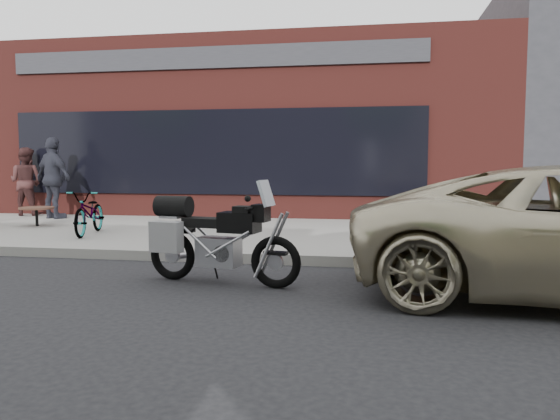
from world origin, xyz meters
name	(u,v)px	position (x,y,z in m)	size (l,w,h in m)	color
ground	(107,366)	(0.00, 0.00, 0.00)	(120.00, 120.00, 0.00)	black
near_sidewalk	(279,233)	(0.00, 7.00, 0.07)	(44.00, 6.00, 0.15)	gray
storefront	(256,138)	(-2.00, 13.98, 2.25)	(14.00, 10.07, 4.50)	maroon
motorcycle	(211,239)	(-0.06, 2.73, 0.54)	(1.98, 0.70, 1.26)	black
bicycle_front	(90,213)	(-3.23, 5.57, 0.55)	(0.53, 1.52, 0.80)	gray
cafe_table	(36,209)	(-5.00, 6.60, 0.51)	(0.68, 0.68, 0.39)	black
cafe_patron_left	(26,182)	(-6.61, 8.60, 0.99)	(0.81, 0.63, 1.67)	#442524
cafe_patron_right	(53,178)	(-5.50, 8.02, 1.10)	(1.11, 0.46, 1.89)	#2F313D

